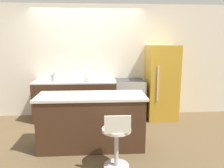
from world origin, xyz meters
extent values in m
plane|color=brown|center=(0.00, 0.00, 0.00)|extent=(14.00, 14.00, 0.00)
cube|color=silver|center=(0.00, 0.67, 1.30)|extent=(8.00, 0.06, 2.60)
cube|color=#422819|center=(-0.27, 0.33, 0.43)|extent=(1.80, 0.62, 0.87)
cube|color=silver|center=(-0.27, 0.33, 0.88)|extent=(1.80, 0.62, 0.03)
cube|color=#9EA3A8|center=(-0.59, 0.33, 0.90)|extent=(0.44, 0.34, 0.01)
cube|color=#422819|center=(0.14, -1.06, 0.43)|extent=(1.69, 0.63, 0.86)
cube|color=silver|center=(0.14, -1.06, 0.88)|extent=(1.76, 0.67, 0.04)
cube|color=#B7B2A8|center=(0.97, 0.33, 0.45)|extent=(0.66, 0.62, 0.90)
cube|color=black|center=(0.97, 0.01, 0.31)|extent=(0.46, 0.01, 0.31)
cube|color=#333338|center=(0.97, 0.33, 0.90)|extent=(0.63, 0.59, 0.01)
cube|color=gold|center=(1.70, 0.30, 0.84)|extent=(0.66, 0.67, 1.68)
cube|color=silver|center=(1.51, -0.05, 0.88)|extent=(0.02, 0.02, 0.75)
cylinder|color=#B7B7BC|center=(0.50, -1.71, 0.01)|extent=(0.36, 0.36, 0.02)
cylinder|color=#B7B7BC|center=(0.50, -1.71, 0.27)|extent=(0.06, 0.06, 0.54)
cylinder|color=silver|center=(0.50, -1.71, 0.56)|extent=(0.40, 0.40, 0.04)
cube|color=silver|center=(0.50, -1.89, 0.70)|extent=(0.34, 0.02, 0.24)
cylinder|color=silver|center=(-0.70, 0.28, 0.97)|extent=(0.17, 0.17, 0.14)
sphere|color=silver|center=(-0.70, 0.28, 1.07)|extent=(0.09, 0.09, 0.09)
cylinder|color=white|center=(0.07, 0.28, 0.95)|extent=(0.28, 0.28, 0.10)
camera|label=1|loc=(0.26, -4.53, 1.73)|focal=35.00mm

